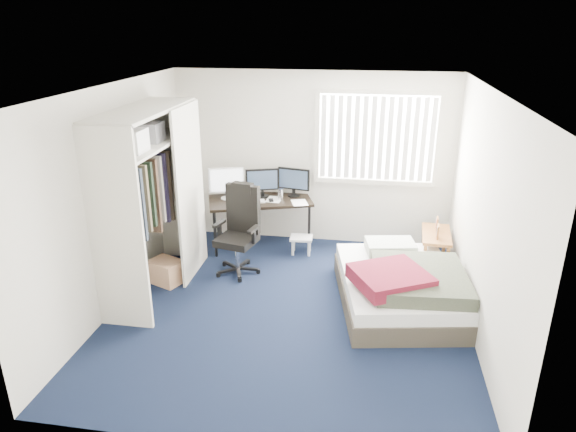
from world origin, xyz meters
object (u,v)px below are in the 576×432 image
(desk, at_px, (260,197))
(office_chair, at_px, (239,239))
(nightstand, at_px, (436,238))
(bed, at_px, (401,285))

(desk, xyz_separation_m, office_chair, (-0.10, -0.86, -0.30))
(desk, xyz_separation_m, nightstand, (2.46, -0.37, -0.31))
(desk, distance_m, nightstand, 2.51)
(bed, bearing_deg, office_chair, 164.24)
(nightstand, bearing_deg, office_chair, -169.19)
(nightstand, bearing_deg, bed, -114.11)
(office_chair, bearing_deg, desk, 83.47)
(office_chair, height_order, bed, office_chair)
(bed, bearing_deg, desk, 143.92)
(bed, bearing_deg, nightstand, 65.89)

